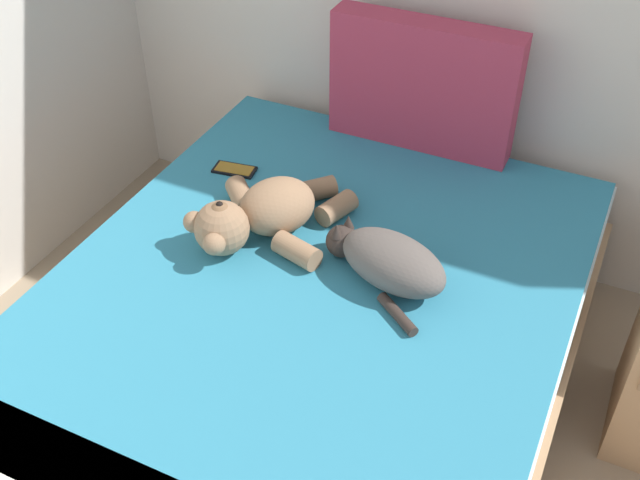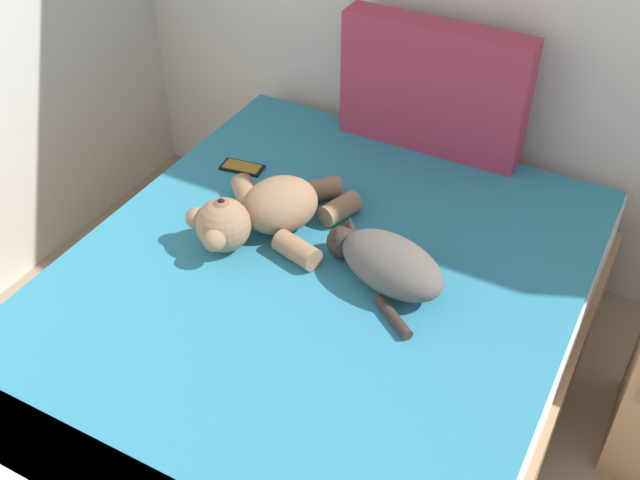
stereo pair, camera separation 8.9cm
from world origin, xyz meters
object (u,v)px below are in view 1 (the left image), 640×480
at_px(cat, 388,260).
at_px(cell_phone, 234,170).
at_px(patterned_cushion, 423,85).
at_px(bed, 305,356).
at_px(teddy_bear, 262,214).

distance_m(cat, cell_phone, 0.75).
relative_size(patterned_cushion, cat, 1.58).
relative_size(bed, patterned_cushion, 2.96).
bearing_deg(bed, patterned_cushion, 88.71).
xyz_separation_m(cat, teddy_bear, (-0.43, 0.03, 0.01)).
height_order(bed, cat, cat).
distance_m(bed, cell_phone, 0.73).
bearing_deg(patterned_cushion, bed, -91.29).
distance_m(bed, patterned_cushion, 1.04).
height_order(cat, cell_phone, cat).
bearing_deg(teddy_bear, cat, -4.28).
bearing_deg(bed, teddy_bear, 141.12).
bearing_deg(cell_phone, teddy_bear, -45.80).
xyz_separation_m(bed, patterned_cushion, (0.02, 0.91, 0.50)).
xyz_separation_m(bed, cell_phone, (-0.50, 0.46, 0.27)).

